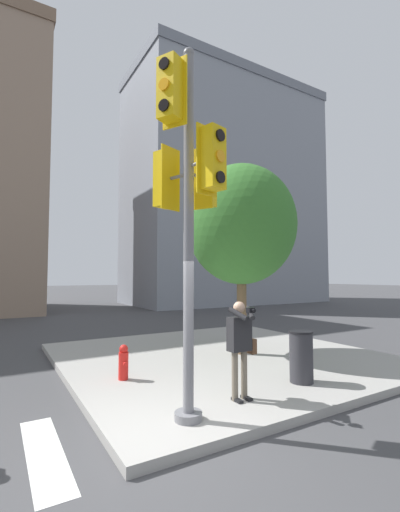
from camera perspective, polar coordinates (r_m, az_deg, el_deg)
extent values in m
plane|color=#424244|center=(5.19, -8.27, -29.34)|extent=(160.00, 160.00, 0.00)
cube|color=#9E9B96|center=(9.69, 3.42, -16.46)|extent=(8.00, 8.00, 0.15)
cube|color=silver|center=(5.46, -24.48, -27.68)|extent=(0.44, 2.30, 0.01)
cylinder|color=slate|center=(5.57, -1.97, -25.11)|extent=(0.41, 0.41, 0.12)
cylinder|color=slate|center=(5.22, -1.90, 4.61)|extent=(0.16, 0.16, 5.46)
sphere|color=slate|center=(6.24, -1.85, 30.68)|extent=(0.18, 0.18, 0.18)
cylinder|color=slate|center=(5.55, -3.81, 13.02)|extent=(0.16, 0.31, 0.05)
cube|color=#E5B70C|center=(5.73, -5.91, 12.51)|extent=(0.37, 0.33, 0.90)
cube|color=#E5B70C|center=(5.64, -4.92, 12.75)|extent=(0.40, 0.17, 1.02)
cylinder|color=black|center=(5.91, -6.87, 15.06)|extent=(0.17, 0.09, 0.17)
cylinder|color=orange|center=(5.82, -6.90, 12.26)|extent=(0.17, 0.09, 0.17)
cylinder|color=black|center=(5.75, -6.92, 9.38)|extent=(0.17, 0.09, 0.17)
cylinder|color=slate|center=(5.28, -0.05, 15.27)|extent=(0.13, 0.31, 0.05)
cube|color=#E5B70C|center=(5.10, 2.25, 15.95)|extent=(0.35, 0.31, 0.90)
cube|color=#E5B70C|center=(5.19, 1.13, 15.62)|extent=(0.41, 0.13, 1.02)
cylinder|color=black|center=(5.13, 3.43, 19.45)|extent=(0.17, 0.07, 0.17)
cylinder|color=orange|center=(5.02, 3.44, 16.29)|extent=(0.17, 0.07, 0.17)
cylinder|color=black|center=(4.92, 3.46, 13.00)|extent=(0.17, 0.07, 0.17)
cylinder|color=slate|center=(5.64, -3.29, 24.88)|extent=(0.30, 0.19, 0.05)
cube|color=#E5B70C|center=(5.45, -5.09, 26.01)|extent=(0.35, 0.38, 0.90)
cube|color=#E5B70C|center=(5.54, -4.21, 25.46)|extent=(0.22, 0.38, 1.02)
cylinder|color=black|center=(5.51, -6.02, 29.29)|extent=(0.11, 0.16, 0.17)
cylinder|color=orange|center=(5.35, -6.04, 26.58)|extent=(0.11, 0.16, 0.17)
cylinder|color=black|center=(5.21, -6.06, 23.72)|extent=(0.11, 0.16, 0.17)
cylinder|color=slate|center=(5.60, -0.53, 13.20)|extent=(0.30, 0.19, 0.05)
cube|color=#E5B70C|center=(5.83, 0.93, 12.54)|extent=(0.35, 0.38, 0.90)
cube|color=#E5B70C|center=(5.72, 0.24, 12.85)|extent=(0.22, 0.38, 1.02)
cylinder|color=black|center=(6.03, 1.60, 14.98)|extent=(0.11, 0.16, 0.17)
cylinder|color=orange|center=(5.94, 1.60, 12.23)|extent=(0.11, 0.16, 0.17)
cylinder|color=black|center=(5.87, 1.61, 9.41)|extent=(0.11, 0.16, 0.17)
cube|color=black|center=(6.31, 6.21, -22.78)|extent=(0.09, 0.24, 0.05)
cube|color=black|center=(6.42, 7.75, -22.40)|extent=(0.09, 0.24, 0.05)
cylinder|color=#6B6051|center=(6.24, 5.83, -19.27)|extent=(0.11, 0.11, 0.83)
cylinder|color=#6B6051|center=(6.35, 7.36, -18.95)|extent=(0.11, 0.11, 0.83)
cube|color=#232326|center=(6.14, 6.56, -12.76)|extent=(0.40, 0.22, 0.59)
sphere|color=tan|center=(6.08, 6.53, -8.51)|extent=(0.21, 0.21, 0.21)
cube|color=black|center=(5.84, 8.41, -8.91)|extent=(0.12, 0.10, 0.09)
cylinder|color=black|center=(5.79, 8.85, -8.96)|extent=(0.06, 0.08, 0.06)
cylinder|color=#232326|center=(5.90, 6.32, -9.57)|extent=(0.23, 0.35, 0.23)
cylinder|color=#232326|center=(6.06, 8.38, -9.39)|extent=(0.23, 0.35, 0.23)
cube|color=brown|center=(6.37, 8.53, -14.62)|extent=(0.10, 0.20, 0.26)
cylinder|color=brown|center=(9.59, 6.97, -8.54)|extent=(0.27, 0.27, 2.50)
ellipsoid|color=#38752D|center=(9.66, 6.87, 5.27)|extent=(3.04, 3.04, 3.35)
cylinder|color=red|center=(7.55, -12.65, -17.41)|extent=(0.20, 0.20, 0.56)
sphere|color=red|center=(7.48, -12.61, -14.89)|extent=(0.18, 0.18, 0.18)
cylinder|color=red|center=(7.42, -12.31, -17.18)|extent=(0.09, 0.06, 0.09)
cylinder|color=#2D2D33|center=(7.44, 16.51, -15.91)|extent=(0.46, 0.46, 0.98)
cylinder|color=black|center=(7.34, 16.45, -12.03)|extent=(0.49, 0.49, 0.04)
cube|color=gray|center=(30.77, 4.23, 9.68)|extent=(16.65, 8.31, 18.39)
cube|color=slate|center=(34.23, 4.16, 25.53)|extent=(16.85, 8.51, 0.80)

